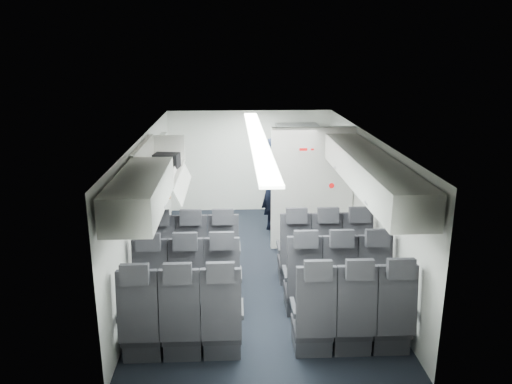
{
  "coord_description": "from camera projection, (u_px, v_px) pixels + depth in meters",
  "views": [
    {
      "loc": [
        -0.38,
        -7.35,
        3.41
      ],
      "look_at": [
        0.0,
        0.4,
        1.15
      ],
      "focal_mm": 35.0,
      "sensor_mm": 36.0,
      "label": 1
    }
  ],
  "objects": [
    {
      "name": "flight_attendant",
      "position": [
        274.0,
        186.0,
        9.32
      ],
      "size": [
        0.67,
        0.79,
        1.83
      ],
      "primitive_type": "imported",
      "rotation": [
        0.0,
        0.0,
        1.99
      ],
      "color": "black",
      "rests_on": "ground"
    },
    {
      "name": "overhead_bin_right_front",
      "position": [
        353.0,
        157.0,
        7.32
      ],
      "size": [
        0.53,
        1.7,
        0.4
      ],
      "color": "silver",
      "rests_on": "cabin_shell"
    },
    {
      "name": "overhead_bin_left_front_open",
      "position": [
        159.0,
        167.0,
        7.22
      ],
      "size": [
        0.64,
        1.7,
        0.72
      ],
      "color": "#9E9E93",
      "rests_on": "cabin_shell"
    },
    {
      "name": "overhead_bin_left_rear",
      "position": [
        140.0,
        193.0,
        5.51
      ],
      "size": [
        0.53,
        1.8,
        0.4
      ],
      "color": "silver",
      "rests_on": "cabin_shell"
    },
    {
      "name": "seat_row_mid",
      "position": [
        263.0,
        286.0,
        6.53
      ],
      "size": [
        3.33,
        0.56,
        1.24
      ],
      "color": "#262529",
      "rests_on": "cabin_shell"
    },
    {
      "name": "seat_row_rear",
      "position": [
        268.0,
        322.0,
        5.66
      ],
      "size": [
        3.33,
        0.56,
        1.24
      ],
      "color": "#262529",
      "rests_on": "cabin_shell"
    },
    {
      "name": "galley_unit",
      "position": [
        296.0,
        170.0,
        10.4
      ],
      "size": [
        0.85,
        0.52,
        1.9
      ],
      "color": "#939399",
      "rests_on": "cabin_shell"
    },
    {
      "name": "carry_on_bag",
      "position": [
        167.0,
        161.0,
        7.4
      ],
      "size": [
        0.4,
        0.31,
        0.22
      ],
      "primitive_type": "cube",
      "rotation": [
        0.0,
        0.0,
        -0.15
      ],
      "color": "black",
      "rests_on": "overhead_bin_left_front_open"
    },
    {
      "name": "papers",
      "position": [
        285.0,
        182.0,
        9.26
      ],
      "size": [
        0.19,
        0.04,
        0.13
      ],
      "primitive_type": "cube",
      "rotation": [
        0.0,
        0.0,
        -0.12
      ],
      "color": "white",
      "rests_on": "flight_attendant"
    },
    {
      "name": "seat_row_front",
      "position": [
        259.0,
        258.0,
        7.39
      ],
      "size": [
        3.33,
        0.56,
        1.24
      ],
      "color": "#262529",
      "rests_on": "cabin_shell"
    },
    {
      "name": "cabin_shell",
      "position": [
        257.0,
        201.0,
        7.7
      ],
      "size": [
        3.41,
        6.01,
        2.16
      ],
      "color": "black",
      "rests_on": "ground"
    },
    {
      "name": "boarding_door",
      "position": [
        164.0,
        186.0,
        9.16
      ],
      "size": [
        0.12,
        1.27,
        1.86
      ],
      "color": "silver",
      "rests_on": "cabin_shell"
    },
    {
      "name": "overhead_bin_right_rear",
      "position": [
        390.0,
        189.0,
        5.64
      ],
      "size": [
        0.53,
        1.8,
        0.4
      ],
      "color": "silver",
      "rests_on": "cabin_shell"
    },
    {
      "name": "bulkhead_partition",
      "position": [
        312.0,
        189.0,
        8.53
      ],
      "size": [
        1.4,
        0.15,
        2.13
      ],
      "color": "silver",
      "rests_on": "cabin_shell"
    }
  ]
}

